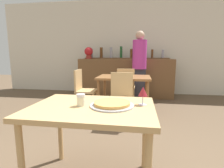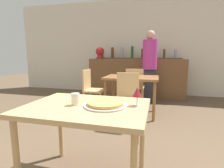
{
  "view_description": "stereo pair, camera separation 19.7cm",
  "coord_description": "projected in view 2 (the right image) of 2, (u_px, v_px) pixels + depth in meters",
  "views": [
    {
      "loc": [
        0.39,
        -1.38,
        1.15
      ],
      "look_at": [
        0.08,
        0.55,
        0.83
      ],
      "focal_mm": 28.0,
      "sensor_mm": 36.0,
      "label": 1
    },
    {
      "loc": [
        0.58,
        -1.34,
        1.15
      ],
      "look_at": [
        0.08,
        0.55,
        0.83
      ],
      "focal_mm": 28.0,
      "sensor_mm": 36.0,
      "label": 2
    }
  ],
  "objects": [
    {
      "name": "cheese_shaker",
      "position": [
        75.0,
        99.0,
        1.49
      ],
      "size": [
        0.07,
        0.07,
        0.1
      ],
      "color": "beige",
      "rests_on": "dining_table_near"
    },
    {
      "name": "wine_glass",
      "position": [
        137.0,
        93.0,
        1.46
      ],
      "size": [
        0.08,
        0.08,
        0.16
      ],
      "color": "silver",
      "rests_on": "dining_table_near"
    },
    {
      "name": "chair_far_side_back",
      "position": [
        135.0,
        85.0,
        3.92
      ],
      "size": [
        0.4,
        0.4,
        0.87
      ],
      "rotation": [
        0.0,
        0.0,
        3.14
      ],
      "color": "tan",
      "rests_on": "ground_plane"
    },
    {
      "name": "dining_table_far",
      "position": [
        131.0,
        81.0,
        3.39
      ],
      "size": [
        1.01,
        0.71,
        0.75
      ],
      "color": "brown",
      "rests_on": "ground_plane"
    },
    {
      "name": "dining_table_near",
      "position": [
        86.0,
        115.0,
        1.5
      ],
      "size": [
        1.04,
        0.76,
        0.73
      ],
      "color": "tan",
      "rests_on": "ground_plane"
    },
    {
      "name": "chair_far_side_front",
      "position": [
        127.0,
        95.0,
        2.91
      ],
      "size": [
        0.4,
        0.4,
        0.87
      ],
      "color": "tan",
      "rests_on": "ground_plane"
    },
    {
      "name": "wall_back",
      "position": [
        139.0,
        47.0,
        5.24
      ],
      "size": [
        8.0,
        0.05,
        2.8
      ],
      "color": "silver",
      "rests_on": "ground_plane"
    },
    {
      "name": "bar_back_shelf",
      "position": [
        136.0,
        56.0,
        4.95
      ],
      "size": [
        2.39,
        0.24,
        0.35
      ],
      "color": "brown",
      "rests_on": "bar_counter"
    },
    {
      "name": "pizza_tray",
      "position": [
        106.0,
        104.0,
        1.47
      ],
      "size": [
        0.37,
        0.37,
        0.04
      ],
      "color": "#A3A3A8",
      "rests_on": "dining_table_near"
    },
    {
      "name": "potted_plant",
      "position": [
        100.0,
        52.0,
        5.0
      ],
      "size": [
        0.24,
        0.24,
        0.33
      ],
      "color": "maroon",
      "rests_on": "bar_counter"
    },
    {
      "name": "bar_counter",
      "position": [
        136.0,
        78.0,
        4.9
      ],
      "size": [
        2.6,
        0.56,
        1.06
      ],
      "color": "brown",
      "rests_on": "ground_plane"
    },
    {
      "name": "chair_far_side_left",
      "position": [
        91.0,
        87.0,
        3.62
      ],
      "size": [
        0.4,
        0.4,
        0.87
      ],
      "rotation": [
        0.0,
        0.0,
        1.57
      ],
      "color": "tan",
      "rests_on": "ground_plane"
    },
    {
      "name": "person_standing",
      "position": [
        150.0,
        64.0,
        4.18
      ],
      "size": [
        0.34,
        0.34,
        1.73
      ],
      "color": "#2D2D38",
      "rests_on": "ground_plane"
    }
  ]
}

